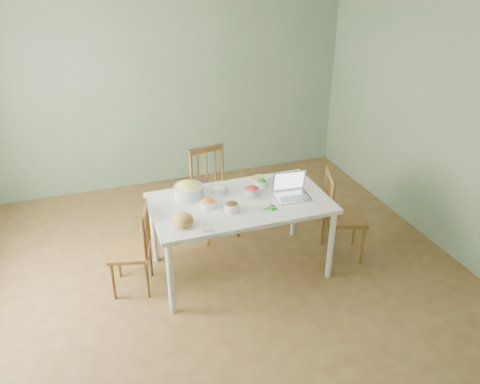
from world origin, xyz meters
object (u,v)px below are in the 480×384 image
object	(u,v)px
chair_left	(130,249)
bowl_squash	(188,189)
chair_far	(215,195)
laptop	(293,187)
bread_boule	(183,220)
dining_table	(240,236)
chair_right	(345,214)

from	to	relation	value
chair_left	bowl_squash	distance (m)	0.80
chair_far	laptop	xyz separation A→B (m)	(0.55, -0.86, 0.41)
bread_boule	laptop	world-z (taller)	laptop
dining_table	bowl_squash	size ratio (longest dim) A/B	5.97
bread_boule	laptop	bearing A→B (deg)	8.06
dining_table	chair_left	size ratio (longest dim) A/B	1.94
dining_table	laptop	size ratio (longest dim) A/B	5.21
bread_boule	dining_table	bearing A→B (deg)	23.25
chair_far	bowl_squash	distance (m)	0.75
dining_table	chair_right	world-z (taller)	chair_right
dining_table	bread_boule	bearing A→B (deg)	-156.75
bread_boule	bowl_squash	bearing A→B (deg)	71.10
laptop	bread_boule	bearing A→B (deg)	-166.01
dining_table	chair_left	distance (m)	1.10
dining_table	chair_right	distance (m)	1.15
dining_table	chair_far	world-z (taller)	chair_far
laptop	bowl_squash	bearing A→B (deg)	165.78
dining_table	bread_boule	size ratio (longest dim) A/B	9.22
chair_left	bread_boule	world-z (taller)	bread_boule
chair_left	chair_far	bearing A→B (deg)	137.48
laptop	chair_right	bearing A→B (deg)	7.28
dining_table	chair_left	world-z (taller)	chair_left
bowl_squash	laptop	distance (m)	1.03
chair_far	chair_left	distance (m)	1.26
chair_right	bread_boule	xyz separation A→B (m)	(-1.77, -0.18, 0.38)
bread_boule	laptop	distance (m)	1.16
dining_table	bread_boule	distance (m)	0.83
dining_table	chair_far	distance (m)	0.76
dining_table	bowl_squash	world-z (taller)	bowl_squash
chair_right	laptop	distance (m)	0.76
chair_left	chair_right	world-z (taller)	chair_right
laptop	dining_table	bearing A→B (deg)	174.05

